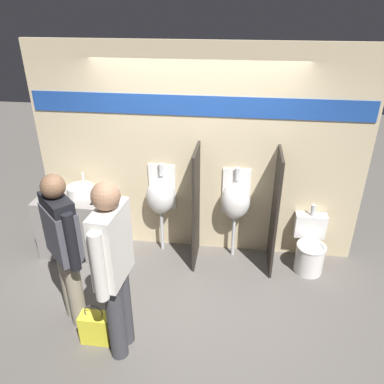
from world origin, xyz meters
name	(u,v)px	position (x,y,z in m)	size (l,w,h in m)	color
ground_plane	(190,271)	(0.00, 0.00, 0.00)	(16.00, 16.00, 0.00)	#5B5651
display_wall	(197,154)	(0.00, 0.60, 1.36)	(4.14, 0.07, 2.70)	beige
sink_counter	(80,224)	(-1.52, 0.27, 0.42)	(0.99, 0.60, 0.83)	gray
sink_basin	(81,190)	(-1.47, 0.33, 0.89)	(0.34, 0.34, 0.26)	white
cell_phone	(95,202)	(-1.23, 0.15, 0.84)	(0.07, 0.14, 0.01)	black
divider_near_counter	(196,207)	(0.04, 0.28, 0.78)	(0.03, 0.58, 1.55)	#28231E
divider_mid	(275,213)	(1.00, 0.28, 0.78)	(0.03, 0.58, 1.55)	#28231E
urinal_near_counter	(161,196)	(-0.45, 0.44, 0.82)	(0.37, 0.27, 1.24)	silver
urinal_far	(235,201)	(0.52, 0.44, 0.82)	(0.37, 0.27, 1.24)	silver
toilet	(310,248)	(1.48, 0.29, 0.29)	(0.39, 0.53, 0.82)	white
person_in_vest	(64,242)	(-1.11, -0.94, 0.99)	(0.48, 0.47, 1.71)	gray
person_with_lanyard	(114,266)	(-0.50, -1.24, 1.01)	(0.24, 0.63, 1.82)	#3D3D42
shopping_bag	(96,327)	(-0.79, -1.20, 0.17)	(0.30, 0.16, 0.47)	yellow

